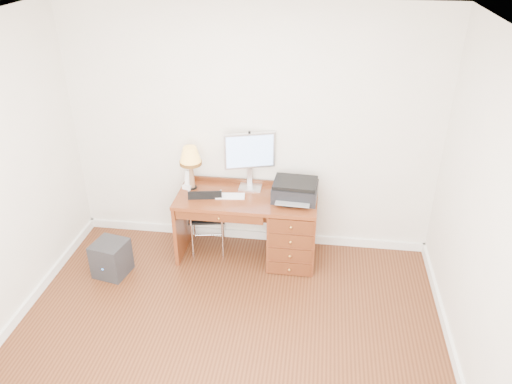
# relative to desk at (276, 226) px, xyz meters

# --- Properties ---
(ground) EXTENTS (4.00, 4.00, 0.00)m
(ground) POSITION_rel_desk_xyz_m (-0.32, -1.40, -0.41)
(ground) COLOR #401E0E
(ground) RESTS_ON ground
(room_shell) EXTENTS (4.00, 4.00, 4.00)m
(room_shell) POSITION_rel_desk_xyz_m (-0.32, -0.77, -0.36)
(room_shell) COLOR silver
(room_shell) RESTS_ON ground
(desk) EXTENTS (1.50, 0.67, 0.75)m
(desk) POSITION_rel_desk_xyz_m (0.00, 0.00, 0.00)
(desk) COLOR maroon
(desk) RESTS_ON ground
(monitor) EXTENTS (0.54, 0.26, 0.63)m
(monitor) POSITION_rel_desk_xyz_m (-0.31, 0.23, 0.73)
(monitor) COLOR silver
(monitor) RESTS_ON desk
(keyboard) EXTENTS (0.43, 0.17, 0.02)m
(keyboard) POSITION_rel_desk_xyz_m (-0.55, -0.03, 0.35)
(keyboard) COLOR white
(keyboard) RESTS_ON desk
(mouse_pad) EXTENTS (0.24, 0.24, 0.05)m
(mouse_pad) POSITION_rel_desk_xyz_m (0.13, -0.05, 0.35)
(mouse_pad) COLOR black
(mouse_pad) RESTS_ON desk
(printer) EXTENTS (0.48, 0.38, 0.21)m
(printer) POSITION_rel_desk_xyz_m (0.19, 0.03, 0.44)
(printer) COLOR black
(printer) RESTS_ON desk
(leg_lamp) EXTENTS (0.24, 0.24, 0.49)m
(leg_lamp) POSITION_rel_desk_xyz_m (-0.94, 0.11, 0.70)
(leg_lamp) COLOR black
(leg_lamp) RESTS_ON desk
(phone) EXTENTS (0.12, 0.12, 0.21)m
(phone) POSITION_rel_desk_xyz_m (-0.99, 0.11, 0.40)
(phone) COLOR white
(phone) RESTS_ON desk
(pen_cup) EXTENTS (0.08, 0.08, 0.10)m
(pen_cup) POSITION_rel_desk_xyz_m (0.11, 0.11, 0.39)
(pen_cup) COLOR black
(pen_cup) RESTS_ON desk
(chair) EXTENTS (0.46, 0.46, 0.84)m
(chair) POSITION_rel_desk_xyz_m (-0.78, 0.01, 0.10)
(chair) COLOR black
(chair) RESTS_ON ground
(equipment_box) EXTENTS (0.38, 0.38, 0.38)m
(equipment_box) POSITION_rel_desk_xyz_m (-1.70, -0.53, -0.22)
(equipment_box) COLOR black
(equipment_box) RESTS_ON ground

